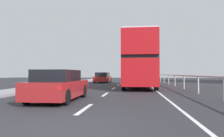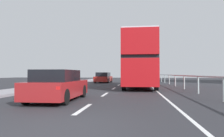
# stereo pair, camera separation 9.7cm
# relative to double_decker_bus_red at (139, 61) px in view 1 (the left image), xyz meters

# --- Properties ---
(ground_plane) EXTENTS (73.00, 120.00, 0.10)m
(ground_plane) POSITION_rel_double_decker_bus_red_xyz_m (-2.17, -14.68, -2.40)
(ground_plane) COLOR #29292E
(lane_paint_markings) EXTENTS (3.42, 46.00, 0.01)m
(lane_paint_markings) POSITION_rel_double_decker_bus_red_xyz_m (-0.13, -6.09, -2.35)
(lane_paint_markings) COLOR silver
(lane_paint_markings) RESTS_ON ground
(bridge_side_railing) EXTENTS (0.10, 42.00, 1.11)m
(bridge_side_railing) POSITION_rel_double_decker_bus_red_xyz_m (3.45, -5.68, -1.45)
(bridge_side_railing) COLOR #ABB9BA
(bridge_side_railing) RESTS_ON ground
(double_decker_bus_red) EXTENTS (2.76, 10.35, 4.40)m
(double_decker_bus_red) POSITION_rel_double_decker_bus_red_xyz_m (0.00, 0.00, 0.00)
(double_decker_bus_red) COLOR #B41217
(double_decker_bus_red) RESTS_ON ground
(hatchback_car_near) EXTENTS (1.80, 4.22, 1.40)m
(hatchback_car_near) POSITION_rel_double_decker_bus_red_xyz_m (-3.89, -9.84, -1.68)
(hatchback_car_near) COLOR maroon
(hatchback_car_near) RESTS_ON ground
(sedan_car_ahead) EXTENTS (2.01, 4.36, 1.39)m
(sedan_car_ahead) POSITION_rel_double_decker_bus_red_xyz_m (-4.76, 9.45, -1.69)
(sedan_car_ahead) COLOR maroon
(sedan_car_ahead) RESTS_ON ground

